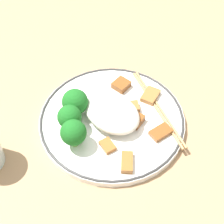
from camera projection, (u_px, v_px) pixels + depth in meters
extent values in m
plane|color=#9E7A56|center=(112.00, 123.00, 0.70)|extent=(3.00, 3.00, 0.00)
cylinder|color=white|center=(112.00, 121.00, 0.69)|extent=(0.27, 0.27, 0.01)
torus|color=#333333|center=(112.00, 119.00, 0.69)|extent=(0.27, 0.27, 0.01)
ellipsoid|color=white|center=(113.00, 112.00, 0.67)|extent=(0.11, 0.08, 0.04)
cylinder|color=#72AD4C|center=(76.00, 110.00, 0.69)|extent=(0.01, 0.01, 0.01)
sphere|color=#19601E|center=(75.00, 102.00, 0.67)|extent=(0.05, 0.05, 0.05)
cylinder|color=#72AD4C|center=(71.00, 125.00, 0.67)|extent=(0.02, 0.02, 0.02)
sphere|color=#19601E|center=(69.00, 117.00, 0.65)|extent=(0.04, 0.04, 0.04)
cylinder|color=#72AD4C|center=(75.00, 141.00, 0.64)|extent=(0.01, 0.01, 0.02)
sphere|color=#19601E|center=(73.00, 133.00, 0.63)|extent=(0.05, 0.05, 0.05)
cube|color=#9E6633|center=(132.00, 107.00, 0.70)|extent=(0.03, 0.03, 0.01)
cube|color=#995B28|center=(127.00, 162.00, 0.62)|extent=(0.04, 0.04, 0.01)
cube|color=brown|center=(161.00, 132.00, 0.66)|extent=(0.03, 0.04, 0.01)
cube|color=#995B28|center=(108.00, 146.00, 0.64)|extent=(0.03, 0.03, 0.01)
cube|color=brown|center=(134.00, 119.00, 0.68)|extent=(0.04, 0.03, 0.01)
cube|color=brown|center=(121.00, 85.00, 0.73)|extent=(0.03, 0.03, 0.01)
cube|color=#9E6633|center=(150.00, 96.00, 0.72)|extent=(0.04, 0.04, 0.01)
cube|color=brown|center=(103.00, 105.00, 0.70)|extent=(0.04, 0.03, 0.01)
cylinder|color=#AD8451|center=(159.00, 107.00, 0.70)|extent=(0.19, 0.08, 0.01)
cylinder|color=#AD8451|center=(156.00, 108.00, 0.70)|extent=(0.19, 0.08, 0.01)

